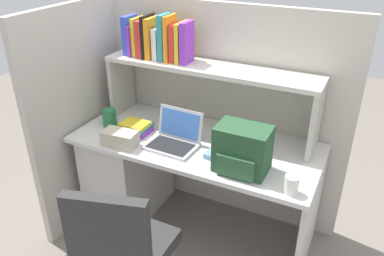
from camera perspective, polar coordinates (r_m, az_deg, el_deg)
The scene contains 13 objects.
ground_plane at distance 2.96m, azimuth 0.44°, elevation -14.33°, with size 8.00×8.00×0.00m, color slate.
desk at distance 2.87m, azimuth -6.57°, elevation -5.90°, with size 1.60×0.70×0.73m.
cubicle_partition_rear at distance 2.83m, azimuth 3.87°, elevation 2.26°, with size 1.84×0.05×1.55m, color #BCB5A8.
cubicle_partition_left at distance 2.91m, azimuth -15.18°, elevation 2.11°, with size 0.05×1.06×1.55m, color #BCB5A8.
overhead_hutch at distance 2.55m, azimuth 2.50°, elevation 6.96°, with size 1.44×0.28×0.45m.
reference_books_on_shelf at distance 2.65m, azimuth -5.02°, elevation 12.81°, with size 0.48×0.18×0.30m.
laptop at distance 2.47m, azimuth -2.55°, elevation -1.48°, with size 0.32×0.27×0.22m.
backpack at distance 2.20m, azimuth 7.33°, elevation -3.17°, with size 0.30×0.23×0.27m.
computer_mouse at distance 2.37m, azimuth 2.84°, elevation -3.78°, with size 0.06×0.10×0.03m, color #7299C6.
paper_cup at distance 2.11m, azimuth 14.30°, elevation -8.01°, with size 0.08×0.08×0.10m, color white.
tissue_box at distance 2.51m, azimuth -10.44°, elevation -1.52°, with size 0.22×0.12×0.10m, color #BFB299.
snack_canister at distance 2.77m, azimuth -11.93°, elevation 1.51°, with size 0.10×0.10×0.12m, color #26723F.
desk_book_stack at distance 2.66m, azimuth -8.23°, elevation 0.10°, with size 0.19×0.19×0.07m.
Camera 1 is at (0.96, -1.99, 1.98)m, focal length 36.57 mm.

